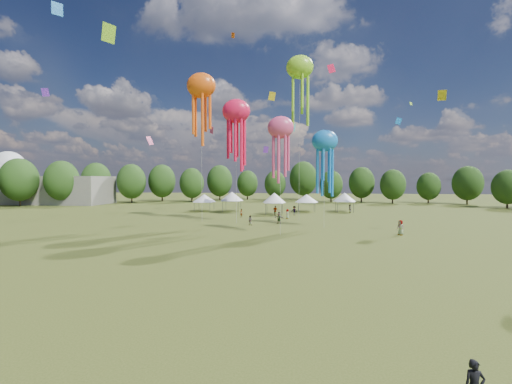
# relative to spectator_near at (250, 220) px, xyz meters

# --- Properties ---
(ground) EXTENTS (300.00, 300.00, 0.00)m
(ground) POSITION_rel_spectator_near_xyz_m (5.11, -35.99, -0.77)
(ground) COLOR #384416
(ground) RESTS_ON ground
(spectator_near) EXTENTS (0.88, 0.76, 1.53)m
(spectator_near) POSITION_rel_spectator_near_xyz_m (0.00, 0.00, 0.00)
(spectator_near) COLOR gray
(spectator_near) RESTS_ON ground
(spectators_far) EXTENTS (24.15, 27.13, 1.92)m
(spectators_far) POSITION_rel_spectator_near_xyz_m (8.71, 8.44, 0.15)
(spectators_far) COLOR gray
(spectators_far) RESTS_ON ground
(festival_tents) EXTENTS (35.97, 11.95, 4.43)m
(festival_tents) POSITION_rel_spectator_near_xyz_m (1.73, 20.33, 2.40)
(festival_tents) COLOR #47474C
(festival_tents) RESTS_ON ground
(show_kites) EXTENTS (24.16, 17.24, 28.01)m
(show_kites) POSITION_rel_spectator_near_xyz_m (0.68, 2.22, 17.25)
(show_kites) COLOR #FA1644
(show_kites) RESTS_ON ground
(small_kites) EXTENTS (69.51, 54.73, 45.93)m
(small_kites) POSITION_rel_spectator_near_xyz_m (3.09, 6.40, 28.92)
(small_kites) COLOR #FA1644
(small_kites) RESTS_ON ground
(treeline) EXTENTS (201.57, 95.24, 13.43)m
(treeline) POSITION_rel_spectator_near_xyz_m (1.25, 26.52, 5.78)
(treeline) COLOR #38281C
(treeline) RESTS_ON ground
(hangar) EXTENTS (40.00, 12.00, 8.00)m
(hangar) POSITION_rel_spectator_near_xyz_m (-66.89, 36.01, 3.23)
(hangar) COLOR gray
(hangar) RESTS_ON ground
(radome) EXTENTS (9.00, 9.00, 16.00)m
(radome) POSITION_rel_spectator_near_xyz_m (-82.89, 42.01, 9.22)
(radome) COLOR white
(radome) RESTS_ON ground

